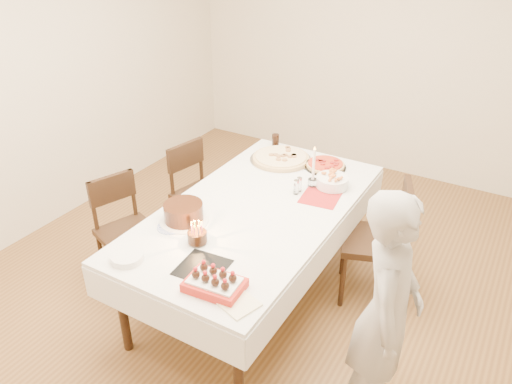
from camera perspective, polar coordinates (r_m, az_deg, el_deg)
The scene contains 22 objects.
floor at distance 3.96m, azimuth 1.55°, elevation -10.94°, with size 5.00×5.00×0.00m, color brown.
wall_back at distance 5.49m, azimuth 15.13°, elevation 15.66°, with size 4.50×0.04×2.70m, color beige.
wall_left at distance 4.71m, azimuth -23.44°, elevation 12.10°, with size 0.04×5.00×2.70m, color beige.
dining_table at distance 3.71m, azimuth -0.00°, elevation -6.74°, with size 1.14×2.14×0.75m, color silver.
chair_right_savory at distance 3.74m, azimuth 13.15°, elevation -5.47°, with size 0.48×0.48×0.95m, color black, non-canonical shape.
chair_left_savory at distance 4.29m, azimuth -6.14°, elevation -0.44°, with size 0.45×0.45×0.88m, color black, non-canonical shape.
chair_left_dessert at distance 3.91m, azimuth -14.38°, elevation -4.66°, with size 0.44×0.44×0.86m, color black, non-canonical shape.
person at distance 2.78m, azimuth 14.68°, elevation -13.21°, with size 0.53×0.35×1.45m, color #A49F9B.
pizza_white at distance 4.17m, azimuth 2.85°, elevation 3.90°, with size 0.52×0.52×0.04m, color beige.
pizza_pepperoni at distance 4.08m, azimuth 7.92°, elevation 3.08°, with size 0.34×0.34×0.04m, color red.
red_placemat at distance 3.65m, azimuth 7.34°, elevation -0.67°, with size 0.27×0.27×0.01m, color #B21E1E.
pasta_bowl at distance 3.78m, azimuth 8.70°, elevation 1.18°, with size 0.24×0.24×0.08m, color white.
taper_candle at distance 3.72m, azimuth 6.59°, elevation 2.89°, with size 0.07×0.07×0.33m, color white.
shaker_pair at distance 3.66m, azimuth 4.62°, elevation 0.56°, with size 0.09×0.09×0.11m, color white, non-canonical shape.
cola_glass at distance 4.41m, azimuth 2.24°, elevation 5.91°, with size 0.06×0.06×0.11m, color black.
layer_cake at distance 3.36m, azimuth -8.27°, elevation -2.35°, with size 0.33×0.33×0.13m, color black.
cake_board at distance 2.96m, azimuth -6.13°, elevation -8.59°, with size 0.28×0.28×0.01m, color black.
birthday_cake at distance 3.12m, azimuth -6.76°, elevation -4.60°, with size 0.12×0.12×0.13m, color #3B1E10.
strawberry_box at distance 2.78m, azimuth -4.75°, elevation -10.36°, with size 0.32×0.21×0.08m, color #AC1D13, non-canonical shape.
box_lid at distance 2.73m, azimuth -2.56°, elevation -12.26°, with size 0.27×0.18×0.02m, color beige.
plate_stack at distance 3.09m, azimuth -14.49°, elevation -7.21°, with size 0.20×0.20×0.04m, color white.
china_plate at distance 3.34m, azimuth -9.69°, elevation -3.94°, with size 0.18×0.18×0.01m, color white.
Camera 1 is at (1.45, -2.65, 2.57)m, focal length 35.00 mm.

